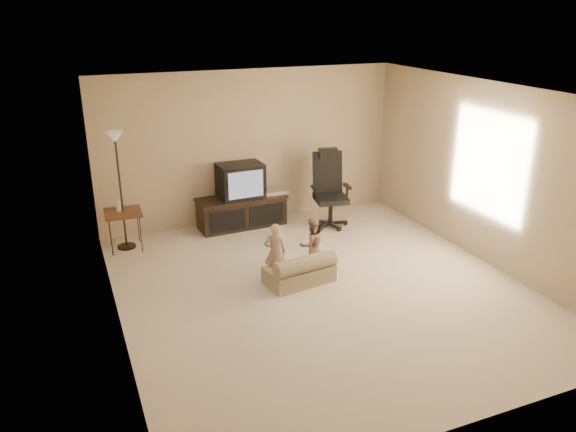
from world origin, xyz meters
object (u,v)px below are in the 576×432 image
(side_table, at_px, (123,213))
(toddler_left, at_px, (275,252))
(toddler_right, at_px, (312,245))
(office_chair, at_px, (329,199))
(floor_lamp, at_px, (118,165))
(tv_stand, at_px, (242,201))
(child_sofa, at_px, (301,271))

(side_table, height_order, toddler_left, toddler_left)
(side_table, height_order, toddler_right, side_table)
(office_chair, xyz_separation_m, toddler_right, (-1.00, -1.47, -0.07))
(side_table, xyz_separation_m, floor_lamp, (0.01, 0.03, 0.73))
(tv_stand, bearing_deg, floor_lamp, -177.05)
(tv_stand, distance_m, toddler_left, 2.06)
(child_sofa, relative_size, toddler_left, 1.17)
(toddler_right, bearing_deg, child_sofa, 42.76)
(floor_lamp, bearing_deg, toddler_right, -38.57)
(side_table, distance_m, toddler_left, 2.50)
(side_table, height_order, child_sofa, side_table)
(child_sofa, bearing_deg, side_table, 125.83)
(office_chair, relative_size, side_table, 1.60)
(floor_lamp, distance_m, child_sofa, 3.06)
(toddler_left, bearing_deg, tv_stand, -79.23)
(toddler_left, bearing_deg, office_chair, -118.56)
(office_chair, xyz_separation_m, toddler_left, (-1.56, -1.55, -0.05))
(floor_lamp, xyz_separation_m, child_sofa, (1.96, -2.08, -1.12))
(tv_stand, xyz_separation_m, side_table, (-1.90, -0.20, 0.13))
(toddler_left, bearing_deg, floor_lamp, -31.32)
(office_chair, relative_size, toddler_right, 1.64)
(tv_stand, bearing_deg, toddler_right, -82.24)
(floor_lamp, bearing_deg, tv_stand, 5.32)
(toddler_left, xyz_separation_m, toddler_right, (0.56, 0.08, -0.02))
(child_sofa, distance_m, toddler_right, 0.46)
(office_chair, height_order, toddler_left, office_chair)
(tv_stand, xyz_separation_m, toddler_left, (-0.21, -2.04, -0.04))
(floor_lamp, bearing_deg, office_chair, -5.66)
(floor_lamp, distance_m, toddler_right, 3.01)
(tv_stand, relative_size, office_chair, 1.18)
(office_chair, distance_m, toddler_right, 1.78)
(office_chair, xyz_separation_m, side_table, (-3.25, 0.29, 0.11))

